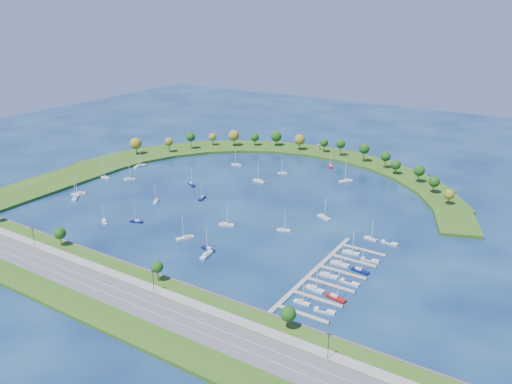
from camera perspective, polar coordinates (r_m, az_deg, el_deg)
The scene contains 39 objects.
ground at distance 322.51m, azimuth -1.23°, elevation -0.76°, with size 700.00×700.00×0.00m, color #071941.
south_shoreline at distance 239.47m, azimuth -17.89°, elevation -9.54°, with size 420.00×43.10×11.60m.
breakwater at distance 384.86m, azimuth -2.99°, elevation 2.93°, with size 286.74×247.64×2.00m.
breakwater_trees at distance 401.51m, azimuth 2.94°, elevation 5.10°, with size 243.87×93.22×14.31m.
harbor_tower at distance 425.04m, azimuth 6.98°, elevation 4.99°, with size 2.60×2.60×4.67m.
dock_system at distance 236.63m, azimuth 8.02°, elevation -9.23°, with size 24.28×82.00×1.60m.
moored_boat_0 at distance 252.55m, azimuth -5.54°, elevation -6.93°, with size 4.03×9.66×13.78m.
moored_boat_1 at distance 278.05m, azimuth 3.10°, elevation -4.20°, with size 7.55×4.99×10.83m.
moored_boat_2 at distance 394.50m, azimuth -12.81°, elevation 2.88°, with size 3.62×10.20×14.70m.
moored_boat_3 at distance 296.25m, azimuth 7.57°, elevation -2.74°, with size 8.99×5.52×12.80m.
moored_boat_4 at distance 270.98m, azimuth -7.91°, elevation -5.04°, with size 6.98×9.35×13.69m.
moored_boat_5 at distance 299.91m, azimuth -16.53°, elevation -3.16°, with size 7.49×6.16×11.25m.
moored_boat_6 at distance 258.46m, azimuth -5.34°, elevation -6.27°, with size 8.04×3.17×11.51m.
moored_boat_7 at distance 388.24m, azimuth -2.18°, elevation 3.09°, with size 8.23×4.08×11.65m.
moored_boat_8 at distance 388.59m, azimuth 8.28°, elevation 2.91°, with size 7.14×8.06×12.41m.
moored_boat_9 at distance 357.74m, azimuth 9.99°, elevation 1.26°, with size 7.98×9.03×13.89m.
moored_boat_10 at distance 295.96m, azimuth -13.17°, elevation -3.16°, with size 7.69×4.37×10.90m.
moored_boat_11 at distance 369.46m, azimuth 2.97°, elevation 2.16°, with size 6.93×5.17×10.15m.
moored_boat_12 at distance 284.58m, azimuth -3.31°, elevation -3.59°, with size 8.59×5.21×12.22m.
moored_boat_13 at distance 341.54m, azimuth -19.48°, elevation -0.57°, with size 7.91×9.12×13.94m.
moored_boat_14 at distance 348.56m, azimuth -7.18°, elevation 0.89°, with size 8.41×6.58×12.45m.
moored_boat_15 at distance 374.84m, azimuth -16.41°, elevation 1.60°, with size 7.70×2.29×11.27m.
moored_boat_16 at distance 348.38m, azimuth -19.17°, elevation -0.13°, with size 7.34×8.51×12.98m.
moored_boat_17 at distance 323.54m, azimuth -6.03°, elevation -0.64°, with size 4.02×8.00×11.33m.
moored_boat_18 at distance 323.07m, azimuth -11.08°, elevation -0.96°, with size 5.02×7.18×10.38m.
moored_boat_19 at distance 367.08m, azimuth -13.94°, elevation 1.45°, with size 7.26×7.25×11.78m.
moored_boat_20 at distance 352.23m, azimuth 0.34°, elevation 1.27°, with size 9.67×3.88×13.82m.
docked_boat_0 at distance 216.01m, azimuth 5.14°, elevation -12.08°, with size 7.15×2.26×10.40m.
docked_boat_1 at distance 211.95m, azimuth 7.62°, elevation -12.96°, with size 8.88×3.76×1.76m.
docked_boat_2 at distance 225.34m, azimuth 6.58°, elevation -10.62°, with size 8.99×3.58×12.85m.
docked_boat_3 at distance 220.41m, azimuth 8.88°, elevation -11.51°, with size 9.32×3.99×13.27m.
docked_boat_4 at distance 236.22m, azimuth 8.07°, elevation -9.13°, with size 8.55×2.96×12.34m.
docked_boat_5 at distance 232.54m, azimuth 10.39°, elevation -9.86°, with size 9.06×3.13×1.82m.
docked_boat_6 at distance 246.70m, azimuth 9.34°, elevation -7.84°, with size 8.77×2.56×12.85m.
docked_boat_7 at distance 242.49m, azimuth 11.52°, elevation -8.53°, with size 8.75×3.41×12.53m.
docked_boat_8 at distance 257.88m, azimuth 10.54°, elevation -6.61°, with size 8.42×3.43×12.03m.
docked_boat_9 at distance 252.97m, azimuth 12.54°, elevation -7.40°, with size 8.78×3.65×1.74m.
docked_boat_10 at distance 274.51m, azimuth 12.64°, elevation -5.04°, with size 7.29×3.12×10.38m.
docked_boat_11 at distance 272.41m, azimuth 14.64°, elevation -5.48°, with size 8.65×2.78×1.74m.
Camera 1 is at (166.42, -250.35, 116.80)m, focal length 35.91 mm.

